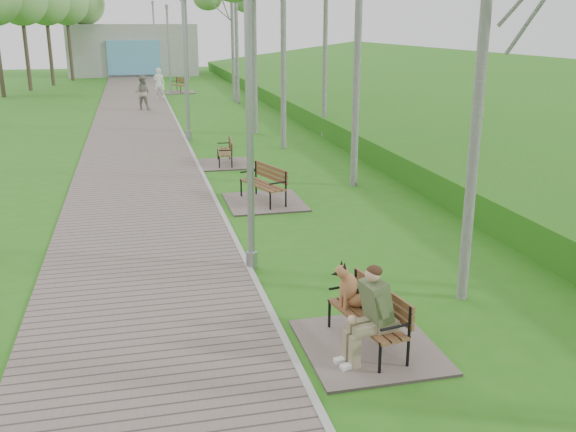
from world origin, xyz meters
name	(u,v)px	position (x,y,z in m)	size (l,w,h in m)	color
walkway	(136,132)	(-1.75, 21.50, 0.02)	(3.50, 67.00, 0.04)	#6F615A
kerb	(181,130)	(0.00, 21.50, 0.03)	(0.10, 67.00, 0.05)	#999993
embankment	(475,125)	(12.00, 20.00, 0.00)	(14.00, 70.00, 1.60)	#35761E
building_north	(133,50)	(-1.50, 50.97, 1.99)	(10.00, 5.20, 4.00)	#9E9E99
bench_main	(364,321)	(0.95, 2.99, 0.42)	(1.71, 1.90, 1.49)	#6F615A
bench_second	(263,195)	(1.08, 10.29, 0.20)	(1.78, 1.98, 1.09)	#6F615A
bench_third	(225,159)	(0.80, 14.76, 0.17)	(1.55, 1.73, 0.95)	#6F615A
bench_far	(179,89)	(1.00, 36.09, 0.20)	(1.79, 1.99, 1.10)	#6F615A
lamp_post_near	(250,131)	(0.06, 6.22, 2.39)	(0.20, 0.20, 5.12)	gray
lamp_post_second	(186,65)	(0.13, 19.39, 2.66)	(0.22, 0.22, 5.70)	gray
lamp_post_third	(169,54)	(0.41, 34.22, 2.37)	(0.20, 0.20, 5.07)	gray
lamp_post_far	(155,42)	(0.19, 49.06, 2.67)	(0.22, 0.22, 5.71)	gray
pedestrian_near	(159,84)	(-0.30, 32.86, 0.85)	(0.62, 0.41, 1.71)	white
pedestrian_far	(142,93)	(-1.30, 28.20, 0.84)	(0.82, 0.64, 1.68)	gray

